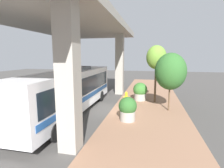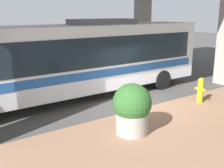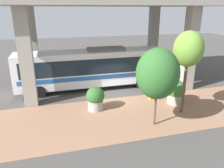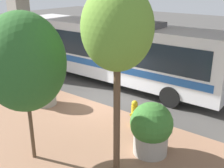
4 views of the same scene
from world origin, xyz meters
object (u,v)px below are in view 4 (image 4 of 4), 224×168
(planter_middle, at_px, (151,129))
(fire_hydrant, at_px, (134,114))
(street_tree_far, at_px, (117,30))
(street_tree_near, at_px, (24,62))
(planter_front, at_px, (44,87))
(bus, at_px, (114,49))

(planter_middle, bearing_deg, fire_hydrant, 49.98)
(planter_middle, relative_size, street_tree_far, 0.33)
(fire_hydrant, bearing_deg, street_tree_near, 158.54)
(planter_front, height_order, street_tree_far, street_tree_far)
(fire_hydrant, height_order, street_tree_near, street_tree_near)
(bus, xyz_separation_m, street_tree_near, (-7.47, -2.38, 1.30))
(street_tree_near, bearing_deg, fire_hydrant, -21.46)
(fire_hydrant, height_order, planter_front, planter_front)
(fire_hydrant, bearing_deg, street_tree_far, -157.58)
(fire_hydrant, bearing_deg, planter_front, 99.31)
(bus, bearing_deg, planter_middle, -133.10)
(bus, relative_size, street_tree_near, 2.69)
(fire_hydrant, relative_size, planter_front, 0.67)
(bus, xyz_separation_m, fire_hydrant, (-3.74, -3.85, -1.37))
(planter_front, xyz_separation_m, planter_middle, (-0.46, -5.92, 0.07))
(planter_front, bearing_deg, planter_middle, -94.48)
(fire_hydrant, distance_m, planter_middle, 1.90)
(street_tree_far, bearing_deg, street_tree_near, 112.78)
(fire_hydrant, xyz_separation_m, street_tree_far, (-2.66, -1.10, 3.72))
(street_tree_near, height_order, street_tree_far, street_tree_far)
(street_tree_far, bearing_deg, planter_front, 71.03)
(bus, relative_size, street_tree_far, 2.33)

